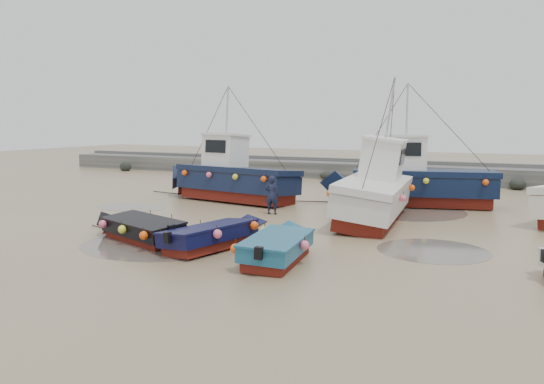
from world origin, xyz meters
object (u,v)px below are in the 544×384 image
at_px(cabin_boat_0, 228,176).
at_px(cabin_boat_1, 373,190).
at_px(dinghy_1, 218,232).
at_px(dinghy_2, 280,243).
at_px(dinghy_4, 138,225).
at_px(person, 272,214).
at_px(cabin_boat_2, 411,180).

bearing_deg(cabin_boat_0, cabin_boat_1, -94.57).
distance_m(dinghy_1, cabin_boat_1, 8.26).
bearing_deg(dinghy_1, cabin_boat_0, 132.19).
distance_m(dinghy_2, dinghy_4, 5.87).
bearing_deg(person, cabin_boat_0, -44.47).
relative_size(cabin_boat_1, person, 5.56).
bearing_deg(person, cabin_boat_1, 178.69).
relative_size(dinghy_2, cabin_boat_0, 0.56).
height_order(cabin_boat_0, cabin_boat_1, same).
bearing_deg(dinghy_1, cabin_boat_1, 78.68).
relative_size(dinghy_1, cabin_boat_1, 0.56).
distance_m(dinghy_4, cabin_boat_2, 14.52).
height_order(dinghy_2, person, dinghy_2).
xyz_separation_m(dinghy_4, cabin_boat_1, (6.72, 7.71, 0.79)).
xyz_separation_m(dinghy_4, cabin_boat_0, (-1.98, 9.87, 0.79)).
height_order(dinghy_1, dinghy_4, same).
bearing_deg(cabin_boat_0, person, -115.55).
relative_size(dinghy_2, dinghy_4, 0.98).
height_order(cabin_boat_1, person, cabin_boat_1).
relative_size(dinghy_4, person, 3.14).
xyz_separation_m(dinghy_1, dinghy_2, (2.61, -0.53, 0.00)).
distance_m(dinghy_1, dinghy_4, 3.26).
xyz_separation_m(dinghy_1, dinghy_4, (-3.25, -0.26, -0.00)).
height_order(dinghy_1, person, dinghy_1).
relative_size(dinghy_2, cabin_boat_2, 0.55).
bearing_deg(cabin_boat_0, dinghy_2, -132.90).
distance_m(dinghy_1, person, 6.90).
distance_m(dinghy_2, cabin_boat_2, 12.83).
bearing_deg(cabin_boat_1, cabin_boat_0, 160.88).
height_order(dinghy_4, cabin_boat_2, cabin_boat_2).
bearing_deg(cabin_boat_1, person, -176.94).
bearing_deg(cabin_boat_2, cabin_boat_1, 156.87).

